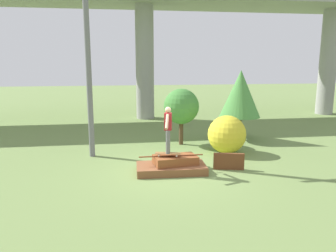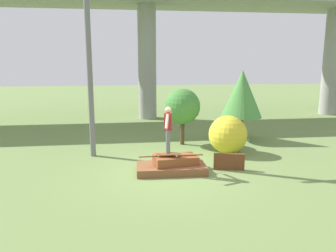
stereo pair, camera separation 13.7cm
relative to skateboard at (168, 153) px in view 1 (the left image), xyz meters
name	(u,v)px [view 1 (the left image)]	position (x,y,z in m)	size (l,w,h in m)	color
ground_plane	(171,172)	(0.11, 0.05, -0.63)	(80.00, 80.00, 0.00)	olive
scrap_pile	(173,166)	(0.15, 0.06, -0.43)	(2.22, 1.16, 0.56)	brown
scrap_plank_loose	(229,161)	(2.00, 0.04, -0.36)	(0.99, 0.33, 0.54)	brown
skateboard	(168,153)	(0.00, 0.00, 0.00)	(0.83, 0.41, 0.09)	brown
skater	(168,127)	(0.00, 0.00, 0.84)	(0.33, 1.00, 1.46)	slate
highway_overpass	(144,10)	(0.11, 10.40, 5.83)	(44.00, 4.61, 7.39)	gray
utility_pole	(88,52)	(-2.52, 2.26, 3.16)	(1.30, 0.20, 7.33)	slate
tree_behind_left	(240,94)	(3.80, 3.98, 1.44)	(1.79, 1.79, 3.11)	brown
tree_behind_right	(181,107)	(1.08, 3.54, 0.98)	(1.48, 1.48, 2.37)	#4C3823
bush_yellow_flowering	(227,134)	(2.56, 1.95, 0.10)	(1.46, 1.46, 1.46)	gold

